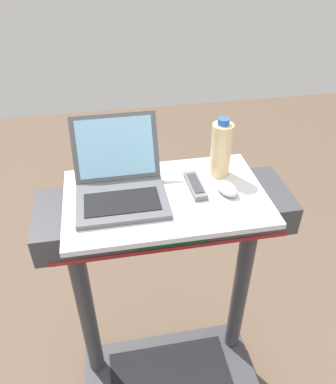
% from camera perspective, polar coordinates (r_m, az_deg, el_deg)
% --- Properties ---
extents(desk_board, '(0.70, 0.44, 0.02)m').
position_cam_1_polar(desk_board, '(1.32, -0.40, -0.83)').
color(desk_board, silver).
rests_on(desk_board, treadmill_base).
extents(laptop, '(0.30, 0.33, 0.23)m').
position_cam_1_polar(laptop, '(1.30, -7.27, 1.39)').
color(laptop, '#515459').
rests_on(laptop, desk_board).
extents(computer_mouse, '(0.09, 0.11, 0.03)m').
position_cam_1_polar(computer_mouse, '(1.33, 8.83, 0.53)').
color(computer_mouse, '#B2B2B7').
rests_on(computer_mouse, desk_board).
extents(water_bottle, '(0.08, 0.08, 0.22)m').
position_cam_1_polar(water_bottle, '(1.38, 7.97, 6.39)').
color(water_bottle, beige).
rests_on(water_bottle, desk_board).
extents(tv_remote, '(0.05, 0.16, 0.02)m').
position_cam_1_polar(tv_remote, '(1.34, 4.10, 1.00)').
color(tv_remote, slate).
rests_on(tv_remote, desk_board).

